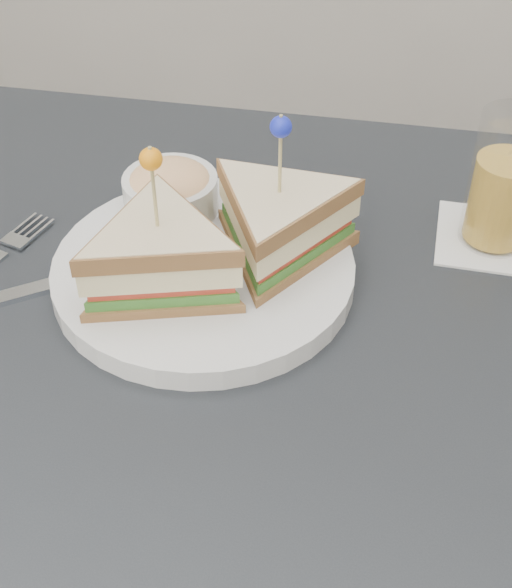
# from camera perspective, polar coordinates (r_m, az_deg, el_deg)

# --- Properties ---
(table) EXTENTS (0.80, 0.80, 0.75)m
(table) POSITION_cam_1_polar(r_m,az_deg,el_deg) (0.75, -0.90, -7.65)
(table) COLOR black
(table) RESTS_ON ground
(plate_meal) EXTENTS (0.34, 0.33, 0.16)m
(plate_meal) POSITION_cam_1_polar(r_m,az_deg,el_deg) (0.73, -3.12, 3.68)
(plate_meal) COLOR silver
(plate_meal) RESTS_ON table
(cutlery_knife) EXTENTS (0.19, 0.14, 0.01)m
(cutlery_knife) POSITION_cam_1_polar(r_m,az_deg,el_deg) (0.77, -12.05, 1.20)
(cutlery_knife) COLOR silver
(cutlery_knife) RESTS_ON table
(drink_set) EXTENTS (0.11, 0.11, 0.14)m
(drink_set) POSITION_cam_1_polar(r_m,az_deg,el_deg) (0.80, 16.88, 7.06)
(drink_set) COLOR silver
(drink_set) RESTS_ON table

